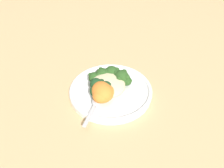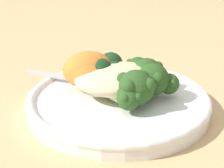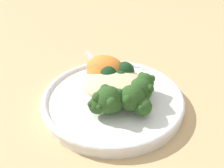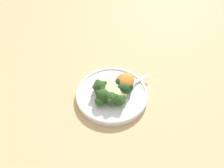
{
  "view_description": "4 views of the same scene",
  "coord_description": "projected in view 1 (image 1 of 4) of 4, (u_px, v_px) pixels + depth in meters",
  "views": [
    {
      "loc": [
        0.45,
        -0.13,
        0.44
      ],
      "look_at": [
        0.01,
        0.0,
        0.04
      ],
      "focal_mm": 35.0,
      "sensor_mm": 36.0,
      "label": 1
    },
    {
      "loc": [
        0.09,
        0.36,
        0.19
      ],
      "look_at": [
        0.01,
        -0.0,
        0.03
      ],
      "focal_mm": 50.0,
      "sensor_mm": 36.0,
      "label": 2
    },
    {
      "loc": [
        -0.2,
        0.36,
        0.34
      ],
      "look_at": [
        -0.01,
        0.02,
        0.06
      ],
      "focal_mm": 50.0,
      "sensor_mm": 36.0,
      "label": 3
    },
    {
      "loc": [
        -0.35,
        -0.12,
        0.46
      ],
      "look_at": [
        0.02,
        0.0,
        0.04
      ],
      "focal_mm": 28.0,
      "sensor_mm": 36.0,
      "label": 4
    }
  ],
  "objects": [
    {
      "name": "ground_plane",
      "position": [
        111.0,
        93.0,
        0.64
      ],
      "size": [
        4.0,
        4.0,
        0.0
      ],
      "primitive_type": "plane",
      "color": "tan"
    },
    {
      "name": "plate",
      "position": [
        112.0,
        91.0,
        0.63
      ],
      "size": [
        0.24,
        0.24,
        0.02
      ],
      "color": "white",
      "rests_on": "ground_plane"
    },
    {
      "name": "quinoa_mound",
      "position": [
        108.0,
        85.0,
        0.61
      ],
      "size": [
        0.11,
        0.1,
        0.03
      ],
      "primitive_type": "ellipsoid",
      "color": "beige",
      "rests_on": "plate"
    },
    {
      "name": "broccoli_stalk_0",
      "position": [
        123.0,
        83.0,
        0.63
      ],
      "size": [
        0.05,
        0.08,
        0.03
      ],
      "rotation": [
        0.0,
        0.0,
        1.94
      ],
      "color": "#ADC675",
      "rests_on": "plate"
    },
    {
      "name": "broccoli_stalk_1",
      "position": [
        121.0,
        78.0,
        0.63
      ],
      "size": [
        0.07,
        0.07,
        0.04
      ],
      "rotation": [
        0.0,
        0.0,
        2.3
      ],
      "color": "#ADC675",
      "rests_on": "plate"
    },
    {
      "name": "broccoli_stalk_2",
      "position": [
        119.0,
        78.0,
        0.63
      ],
      "size": [
        0.07,
        0.07,
        0.04
      ],
      "rotation": [
        0.0,
        0.0,
        2.44
      ],
      "color": "#ADC675",
      "rests_on": "plate"
    },
    {
      "name": "broccoli_stalk_3",
      "position": [
        112.0,
        75.0,
        0.64
      ],
      "size": [
        0.1,
        0.05,
        0.04
      ],
      "rotation": [
        0.0,
        0.0,
        2.96
      ],
      "color": "#ADC675",
      "rests_on": "plate"
    },
    {
      "name": "broccoli_stalk_4",
      "position": [
        112.0,
        77.0,
        0.65
      ],
      "size": [
        0.12,
        0.04,
        0.03
      ],
      "rotation": [
        0.0,
        0.0,
        2.97
      ],
      "color": "#ADC675",
      "rests_on": "plate"
    },
    {
      "name": "broccoli_stalk_5",
      "position": [
        103.0,
        76.0,
        0.64
      ],
      "size": [
        0.1,
        0.05,
        0.04
      ],
      "rotation": [
        0.0,
        0.0,
        3.43
      ],
      "color": "#ADC675",
      "rests_on": "plate"
    },
    {
      "name": "broccoli_stalk_6",
      "position": [
        103.0,
        80.0,
        0.63
      ],
      "size": [
        0.07,
        0.05,
        0.03
      ],
      "rotation": [
        0.0,
        0.0,
        3.59
      ],
      "color": "#ADC675",
      "rests_on": "plate"
    },
    {
      "name": "broccoli_stalk_7",
      "position": [
        99.0,
        81.0,
        0.63
      ],
      "size": [
        0.1,
        0.08,
        0.03
      ],
      "rotation": [
        0.0,
        0.0,
        3.81
      ],
      "color": "#ADC675",
      "rests_on": "plate"
    },
    {
      "name": "sweet_potato_chunk_0",
      "position": [
        104.0,
        94.0,
        0.58
      ],
      "size": [
        0.08,
        0.08,
        0.04
      ],
      "primitive_type": "ellipsoid",
      "rotation": [
        0.0,
        0.0,
        5.27
      ],
      "color": "orange",
      "rests_on": "plate"
    },
    {
      "name": "sweet_potato_chunk_1",
      "position": [
        102.0,
        92.0,
        0.58
      ],
      "size": [
        0.08,
        0.06,
        0.05
      ],
      "primitive_type": "ellipsoid",
      "rotation": [
        0.0,
        0.0,
        0.13
      ],
      "color": "orange",
      "rests_on": "plate"
    },
    {
      "name": "kale_tuft",
      "position": [
        100.0,
        88.0,
        0.6
      ],
      "size": [
        0.06,
        0.06,
        0.04
      ],
      "color": "#193D1E",
      "rests_on": "plate"
    },
    {
      "name": "spoon",
      "position": [
        95.0,
        104.0,
        0.57
      ],
      "size": [
        0.1,
        0.08,
        0.01
      ],
      "rotation": [
        0.0,
        0.0,
        5.69
      ],
      "color": "#B7B7BC",
      "rests_on": "plate"
    }
  ]
}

